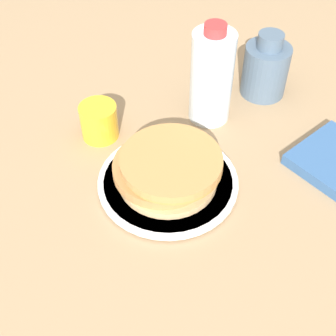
{
  "coord_description": "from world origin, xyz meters",
  "views": [
    {
      "loc": [
        0.45,
        0.19,
        0.57
      ],
      "look_at": [
        -0.02,
        0.01,
        0.04
      ],
      "focal_mm": 50.0,
      "sensor_mm": 36.0,
      "label": 1
    }
  ],
  "objects": [
    {
      "name": "plate",
      "position": [
        -0.02,
        0.01,
        0.01
      ],
      "size": [
        0.23,
        0.23,
        0.01
      ],
      "color": "white",
      "rests_on": "ground_plane"
    },
    {
      "name": "cream_jug",
      "position": [
        -0.32,
        0.1,
        0.06
      ],
      "size": [
        0.09,
        0.09,
        0.13
      ],
      "color": "#4C6075",
      "rests_on": "ground_plane"
    },
    {
      "name": "ground_plane",
      "position": [
        0.0,
        0.0,
        0.0
      ],
      "size": [
        4.0,
        4.0,
        0.0
      ],
      "primitive_type": "plane",
      "color": "#9E7F5B"
    },
    {
      "name": "pancake_stack",
      "position": [
        -0.02,
        0.01,
        0.04
      ],
      "size": [
        0.17,
        0.17,
        0.06
      ],
      "color": "tan",
      "rests_on": "plate"
    },
    {
      "name": "juice_glass",
      "position": [
        -0.09,
        -0.15,
        0.03
      ],
      "size": [
        0.07,
        0.07,
        0.06
      ],
      "color": "yellow",
      "rests_on": "ground_plane"
    },
    {
      "name": "water_bottle_near",
      "position": [
        -0.21,
        0.02,
        0.09
      ],
      "size": [
        0.08,
        0.08,
        0.19
      ],
      "color": "silver",
      "rests_on": "ground_plane"
    }
  ]
}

